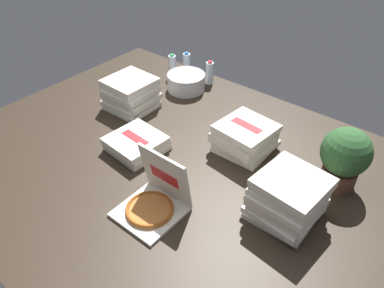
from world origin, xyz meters
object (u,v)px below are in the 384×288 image
Objects in this scene: potted_plant at (345,156)px; water_bottle_2 at (210,73)px; ice_bucket at (186,82)px; water_bottle_0 at (172,66)px; pizza_stack_left_mid at (288,197)px; pizza_stack_center_far at (137,143)px; pizza_stack_right_mid at (245,137)px; open_pizza_box at (154,201)px; water_bottle_1 at (187,64)px; pizza_stack_right_far at (131,93)px.

water_bottle_2 is at bearing 158.74° from potted_plant.
ice_bucket is 1.52× the size of water_bottle_2.
water_bottle_0 is at bearing 156.56° from ice_bucket.
pizza_stack_left_mid reaches higher than pizza_stack_center_far.
pizza_stack_left_mid is at bearing -35.54° from pizza_stack_right_mid.
pizza_stack_center_far is 1.77× the size of water_bottle_2.
water_bottle_2 is at bearing 115.35° from open_pizza_box.
open_pizza_box is 0.91× the size of pizza_stack_right_mid.
potted_plant reaches higher than water_bottle_0.
water_bottle_2 is (0.28, -0.01, 0.00)m from water_bottle_1.
pizza_stack_center_far is at bearing -67.03° from water_bottle_1.
water_bottle_2 is (0.25, 0.73, -0.02)m from pizza_stack_right_far.
water_bottle_1 is at bearing 161.67° from potted_plant.
pizza_stack_right_mid is 1.01× the size of pizza_stack_left_mid.
pizza_stack_left_mid is 0.96× the size of potted_plant.
potted_plant is at bearing -12.36° from ice_bucket.
water_bottle_0 is (-1.64, 0.89, -0.04)m from pizza_stack_left_mid.
water_bottle_1 is 1.00× the size of water_bottle_2.
pizza_stack_right_far is 1.03m from pizza_stack_right_mid.
open_pizza_box is 1.16m from potted_plant.
water_bottle_1 is at bearing 92.28° from pizza_stack_right_far.
potted_plant is (1.42, -0.55, 0.12)m from water_bottle_2.
water_bottle_2 is at bearing 141.07° from pizza_stack_right_mid.
pizza_stack_left_mid is at bearing -37.62° from water_bottle_2.
water_bottle_2 is (0.09, 0.22, 0.03)m from ice_bucket.
open_pizza_box is 1.68m from water_bottle_0.
water_bottle_1 is 0.28m from water_bottle_2.
ice_bucket reaches higher than pizza_stack_center_far.
pizza_stack_center_far is (-0.49, 0.33, -0.01)m from open_pizza_box.
pizza_stack_right_mid is 1.83× the size of water_bottle_0.
pizza_stack_center_far is at bearing -174.32° from pizza_stack_left_mid.
ice_bucket is 0.24m from water_bottle_2.
water_bottle_2 is (0.35, 0.11, 0.00)m from water_bottle_0.
pizza_stack_right_mid is at bearing -31.16° from water_bottle_1.
pizza_stack_left_mid is 1.63m from water_bottle_2.
pizza_stack_left_mid reaches higher than ice_bucket.
pizza_stack_left_mid is 1.81× the size of water_bottle_2.
water_bottle_1 is at bearing 128.91° from ice_bucket.
water_bottle_0 and water_bottle_1 have the same top height.
open_pizza_box is at bearing -130.09° from potted_plant.
potted_plant is at bearing -14.09° from water_bottle_0.
pizza_stack_right_mid is at bearing -173.16° from potted_plant.
ice_bucket is 0.81× the size of potted_plant.
pizza_stack_right_far is 0.58m from pizza_stack_center_far.
pizza_stack_left_mid is (0.61, 0.44, 0.08)m from open_pizza_box.
ice_bucket is at bearing 122.45° from open_pizza_box.
open_pizza_box reaches higher than pizza_stack_center_far.
pizza_stack_right_mid is 1.83× the size of water_bottle_2.
pizza_stack_right_mid reaches higher than water_bottle_1.
pizza_stack_left_mid reaches higher than water_bottle_2.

